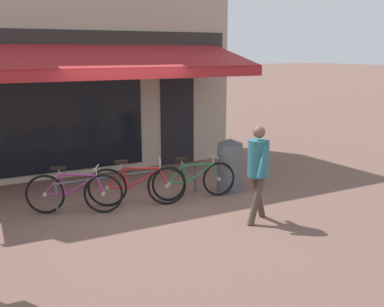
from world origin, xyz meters
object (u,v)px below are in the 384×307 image
(bicycle_green, at_px, (194,180))
(litter_bin, at_px, (230,165))
(bicycle_purple, at_px, (74,192))
(pedestrian_adult, at_px, (258,164))
(bicycle_red, at_px, (137,185))

(bicycle_green, relative_size, litter_bin, 1.56)
(bicycle_green, distance_m, litter_bin, 0.89)
(bicycle_purple, bearing_deg, pedestrian_adult, -9.34)
(bicycle_red, bearing_deg, litter_bin, 23.25)
(bicycle_purple, height_order, bicycle_red, bicycle_red)
(bicycle_green, distance_m, pedestrian_adult, 1.75)
(bicycle_red, bearing_deg, bicycle_purple, -164.83)
(pedestrian_adult, bearing_deg, bicycle_green, 93.63)
(bicycle_red, relative_size, litter_bin, 1.56)
(bicycle_purple, height_order, litter_bin, litter_bin)
(bicycle_green, height_order, litter_bin, litter_bin)
(bicycle_purple, xyz_separation_m, bicycle_green, (2.24, -0.26, -0.01))
(bicycle_green, xyz_separation_m, litter_bin, (0.87, 0.08, 0.17))
(bicycle_purple, distance_m, bicycle_red, 1.12)
(bicycle_purple, xyz_separation_m, litter_bin, (3.11, -0.18, 0.16))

